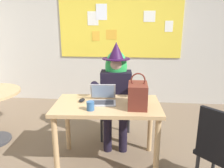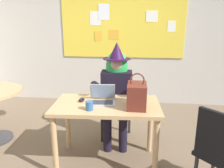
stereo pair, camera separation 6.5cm
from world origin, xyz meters
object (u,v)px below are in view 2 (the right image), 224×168
at_px(desk_main, 107,113).
at_px(laptop, 102,98).
at_px(computer_mouse, 82,100).
at_px(coffee_mug, 89,106).
at_px(chair_at_desk, 117,102).
at_px(handbag, 137,95).
at_px(chair_extra_corner, 221,151).
at_px(person_costumed, 116,86).

relative_size(desk_main, laptop, 3.86).
bearing_deg(computer_mouse, coffee_mug, -49.69).
height_order(chair_at_desk, laptop, laptop).
bearing_deg(laptop, handbag, -21.42).
distance_m(chair_at_desk, chair_extra_corner, 1.55).
xyz_separation_m(desk_main, chair_at_desk, (0.06, 0.69, -0.12)).
bearing_deg(laptop, person_costumed, 72.43).
distance_m(chair_at_desk, person_costumed, 0.30).
bearing_deg(chair_at_desk, computer_mouse, -23.62).
relative_size(laptop, handbag, 0.84).
bearing_deg(chair_extra_corner, computer_mouse, 116.44).
distance_m(person_costumed, chair_extra_corner, 1.49).
distance_m(desk_main, coffee_mug, 0.30).
bearing_deg(handbag, person_costumed, 113.99).
relative_size(desk_main, handbag, 3.24).
bearing_deg(computer_mouse, person_costumed, 65.24).
relative_size(person_costumed, chair_extra_corner, 1.51).
bearing_deg(chair_extra_corner, coffee_mug, 124.57).
xyz_separation_m(person_costumed, chair_extra_corner, (1.05, -1.02, -0.27)).
distance_m(computer_mouse, chair_extra_corner, 1.51).
bearing_deg(coffee_mug, person_costumed, 75.03).
distance_m(desk_main, laptop, 0.17).
relative_size(coffee_mug, chair_extra_corner, 0.10).
bearing_deg(handbag, chair_at_desk, 110.17).
xyz_separation_m(chair_at_desk, computer_mouse, (-0.36, -0.65, 0.25)).
xyz_separation_m(desk_main, coffee_mug, (-0.15, -0.20, 0.16)).
height_order(laptop, computer_mouse, laptop).
bearing_deg(coffee_mug, chair_extra_corner, -11.52).
distance_m(computer_mouse, coffee_mug, 0.29).
xyz_separation_m(desk_main, computer_mouse, (-0.30, 0.05, 0.13)).
distance_m(person_costumed, coffee_mug, 0.80).
relative_size(desk_main, computer_mouse, 11.76).
height_order(laptop, coffee_mug, laptop).
height_order(desk_main, laptop, laptop).
height_order(chair_at_desk, handbag, handbag).
xyz_separation_m(person_costumed, laptop, (-0.11, -0.52, 0.00)).
relative_size(person_costumed, coffee_mug, 14.54).
bearing_deg(desk_main, computer_mouse, 171.32).
relative_size(chair_at_desk, coffee_mug, 9.63).
bearing_deg(chair_extra_corner, person_costumed, 91.81).
xyz_separation_m(computer_mouse, handbag, (0.63, -0.11, 0.12)).
relative_size(laptop, coffee_mug, 3.34).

